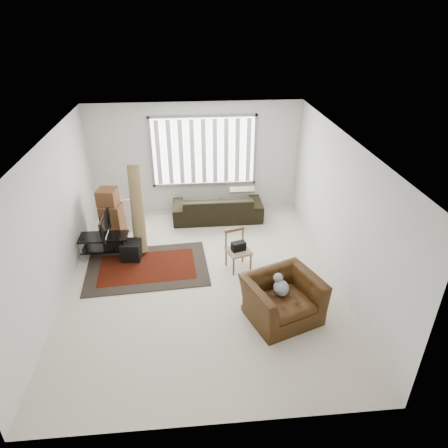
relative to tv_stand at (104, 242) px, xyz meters
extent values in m
plane|color=beige|center=(1.95, -1.01, -0.35)|extent=(6.00, 6.00, 0.00)
cube|color=white|center=(1.95, -1.01, 2.35)|extent=(5.00, 6.00, 0.02)
cube|color=silver|center=(1.95, 1.99, 1.00)|extent=(5.00, 0.02, 2.70)
cube|color=silver|center=(1.95, -4.01, 1.00)|extent=(5.00, 0.02, 2.70)
cube|color=silver|center=(-0.55, -1.01, 1.00)|extent=(0.02, 6.00, 2.70)
cube|color=silver|center=(4.45, -1.01, 1.00)|extent=(0.02, 6.00, 2.70)
cube|color=white|center=(2.15, 1.97, 1.20)|extent=(2.40, 0.01, 1.60)
cube|color=gray|center=(2.15, 1.95, 1.20)|extent=(2.52, 0.06, 1.72)
cube|color=white|center=(2.15, 1.91, 1.20)|extent=(2.40, 0.02, 1.55)
cube|color=black|center=(0.88, -0.51, -0.34)|extent=(2.47, 1.73, 0.02)
cube|color=#3F1005|center=(0.88, -0.51, -0.33)|extent=(1.94, 1.21, 0.00)
cube|color=black|center=(0.00, 0.00, 0.12)|extent=(0.97, 0.44, 0.04)
cube|color=black|center=(0.00, 0.00, -0.16)|extent=(0.93, 0.41, 0.03)
cylinder|color=#B2B2B7|center=(-0.44, -0.18, -0.11)|extent=(0.03, 0.03, 0.49)
cylinder|color=#B2B2B7|center=(0.44, -0.18, -0.11)|extent=(0.03, 0.03, 0.49)
cylinder|color=#B2B2B7|center=(-0.44, 0.18, -0.11)|extent=(0.03, 0.03, 0.49)
cylinder|color=#B2B2B7|center=(0.44, 0.18, -0.11)|extent=(0.03, 0.03, 0.49)
imported|color=black|center=(0.00, 0.00, 0.36)|extent=(0.10, 0.79, 0.45)
cube|color=black|center=(0.54, -0.15, -0.14)|extent=(0.42, 0.42, 0.38)
cube|color=brown|center=(0.05, 0.75, -0.13)|extent=(0.55, 0.51, 0.44)
cube|color=brown|center=(0.07, 0.72, 0.28)|extent=(0.50, 0.46, 0.39)
cube|color=brown|center=(0.03, 0.77, 0.65)|extent=(0.45, 0.45, 0.35)
cube|color=silver|center=(0.16, 1.03, 0.03)|extent=(0.62, 0.33, 0.76)
cylinder|color=olive|center=(0.69, 0.31, 0.56)|extent=(0.31, 0.80, 1.82)
imported|color=black|center=(2.43, 1.44, 0.06)|extent=(2.14, 0.93, 0.82)
cube|color=#8C785B|center=(2.67, -0.68, 0.05)|extent=(0.54, 0.54, 0.05)
cylinder|color=brown|center=(2.56, -0.91, -0.15)|extent=(0.04, 0.04, 0.40)
cylinder|color=brown|center=(2.90, -0.80, -0.15)|extent=(0.04, 0.04, 0.40)
cylinder|color=brown|center=(2.45, -0.56, -0.15)|extent=(0.04, 0.04, 0.40)
cylinder|color=brown|center=(2.79, -0.45, -0.15)|extent=(0.04, 0.04, 0.40)
cube|color=brown|center=(2.62, -0.50, 0.42)|extent=(0.40, 0.16, 0.06)
cube|color=brown|center=(2.44, -0.55, 0.25)|extent=(0.05, 0.05, 0.40)
cube|color=brown|center=(2.79, -0.44, 0.25)|extent=(0.05, 0.05, 0.40)
cube|color=black|center=(2.67, -0.68, 0.16)|extent=(0.30, 0.23, 0.17)
imported|color=#3E230C|center=(3.22, -2.13, 0.08)|extent=(1.43, 1.34, 0.86)
ellipsoid|color=#59595B|center=(3.22, -2.13, 0.20)|extent=(0.33, 0.37, 0.21)
sphere|color=#59595B|center=(3.16, -1.98, 0.33)|extent=(0.16, 0.16, 0.16)
camera|label=1|loc=(1.80, -7.16, 4.24)|focal=32.00mm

